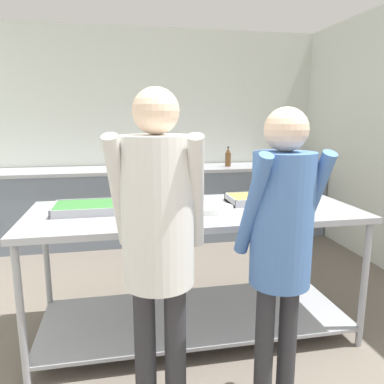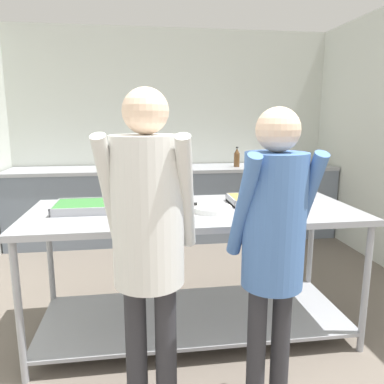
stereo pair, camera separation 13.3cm
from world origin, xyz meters
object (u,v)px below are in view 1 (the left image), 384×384
object	(u,v)px
plate_stack	(213,209)
guest_serving_right	(281,230)
serving_tray_roast	(88,208)
broccoli_bowl	(294,194)
water_bottle	(228,157)
sauce_pan	(159,208)
serving_tray_vegetables	(254,199)
guest_serving_left	(158,227)

from	to	relation	value
plate_stack	guest_serving_right	bearing A→B (deg)	-77.42
serving_tray_roast	broccoli_bowl	distance (m)	1.54
plate_stack	water_bottle	xyz separation A→B (m)	(0.75, 2.20, 0.10)
serving_tray_roast	sauce_pan	size ratio (longest dim) A/B	1.12
serving_tray_vegetables	sauce_pan	bearing A→B (deg)	-166.77
serving_tray_roast	water_bottle	distance (m)	2.59
sauce_pan	plate_stack	size ratio (longest dim) A/B	1.48
sauce_pan	water_bottle	distance (m)	2.45
serving_tray_roast	guest_serving_right	world-z (taller)	guest_serving_right
guest_serving_right	water_bottle	bearing A→B (deg)	78.58
plate_stack	serving_tray_roast	bearing A→B (deg)	169.60
serving_tray_roast	plate_stack	size ratio (longest dim) A/B	1.66
broccoli_bowl	plate_stack	bearing A→B (deg)	-160.95
serving_tray_vegetables	water_bottle	size ratio (longest dim) A/B	1.49
serving_tray_vegetables	guest_serving_right	size ratio (longest dim) A/B	0.24
guest_serving_right	guest_serving_left	bearing A→B (deg)	177.24
guest_serving_right	plate_stack	bearing A→B (deg)	102.58
sauce_pan	plate_stack	bearing A→B (deg)	-3.24
plate_stack	water_bottle	world-z (taller)	water_bottle
plate_stack	guest_serving_right	size ratio (longest dim) A/B	0.17
serving_tray_vegetables	broccoli_bowl	distance (m)	0.35
broccoli_bowl	guest_serving_right	bearing A→B (deg)	-119.45
serving_tray_roast	water_bottle	size ratio (longest dim) A/B	1.79
serving_tray_roast	sauce_pan	world-z (taller)	sauce_pan
serving_tray_roast	water_bottle	bearing A→B (deg)	52.36
serving_tray_vegetables	broccoli_bowl	bearing A→B (deg)	8.55
broccoli_bowl	serving_tray_vegetables	bearing A→B (deg)	-171.45
sauce_pan	guest_serving_left	world-z (taller)	guest_serving_left
guest_serving_right	serving_tray_vegetables	bearing A→B (deg)	77.84
guest_serving_right	serving_tray_roast	bearing A→B (deg)	138.60
guest_serving_right	water_bottle	size ratio (longest dim) A/B	6.36
guest_serving_left	guest_serving_right	bearing A→B (deg)	-2.76
serving_tray_vegetables	guest_serving_left	distance (m)	1.20
plate_stack	serving_tray_vegetables	distance (m)	0.41
serving_tray_roast	water_bottle	world-z (taller)	water_bottle
sauce_pan	broccoli_bowl	size ratio (longest dim) A/B	1.60
water_bottle	serving_tray_roast	bearing A→B (deg)	-127.64
guest_serving_left	sauce_pan	bearing A→B (deg)	83.80
serving_tray_roast	guest_serving_left	xyz separation A→B (m)	(0.38, -0.84, 0.09)
guest_serving_left	water_bottle	distance (m)	3.13
serving_tray_vegetables	water_bottle	world-z (taller)	water_bottle
plate_stack	guest_serving_left	distance (m)	0.83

